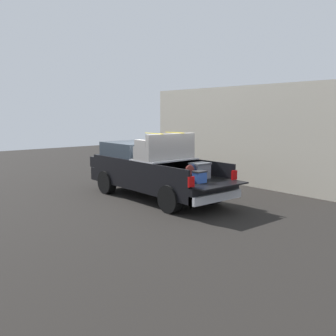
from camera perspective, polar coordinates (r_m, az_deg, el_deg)
ground_plane at (r=13.00m, az=-1.70°, el=-4.51°), size 40.00×40.00×0.00m
pickup_truck at (r=13.10m, az=-2.68°, el=-0.18°), size 6.05×2.06×2.23m
building_facade at (r=15.91m, az=9.77°, el=4.83°), size 9.15×0.36×3.91m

